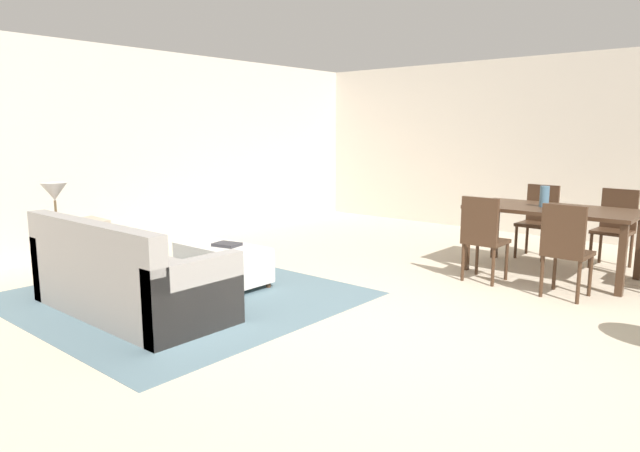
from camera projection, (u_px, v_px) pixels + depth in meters
ground_plane at (379, 327)px, 4.57m from camera, size 10.80×10.80×0.00m
wall_back at (575, 148)px, 8.10m from camera, size 9.00×0.12×2.70m
wall_left at (129, 149)px, 7.59m from camera, size 0.12×11.00×2.70m
area_rug at (182, 296)px, 5.43m from camera, size 3.00×2.80×0.01m
couch at (126, 281)px, 4.90m from camera, size 2.00×0.88×0.86m
ottoman_table at (223, 262)px, 5.83m from camera, size 1.05×0.50×0.41m
side_table at (59, 245)px, 5.71m from camera, size 0.40×0.40×0.56m
table_lamp at (54, 194)px, 5.62m from camera, size 0.26×0.26×0.53m
dining_table at (552, 215)px, 6.14m from camera, size 1.74×0.94×0.76m
dining_chair_near_left at (483, 234)px, 5.85m from camera, size 0.41×0.41×0.92m
dining_chair_near_right at (565, 246)px, 5.27m from camera, size 0.41×0.41×0.92m
dining_chair_far_left at (539, 217)px, 7.04m from camera, size 0.42×0.42×0.92m
dining_chair_far_right at (615, 223)px, 6.53m from camera, size 0.43×0.43×0.92m
vase_centerpiece at (544, 196)px, 6.16m from camera, size 0.10×0.10×0.23m
book_on_ottoman at (227, 244)px, 5.76m from camera, size 0.30×0.25×0.03m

